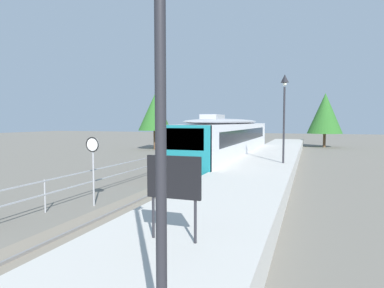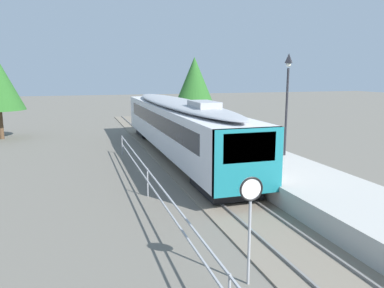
# 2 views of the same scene
# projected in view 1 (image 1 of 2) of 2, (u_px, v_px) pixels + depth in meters

# --- Properties ---
(ground_plane) EXTENTS (160.00, 160.00, 0.00)m
(ground_plane) POSITION_uv_depth(u_px,v_px,m) (163.00, 174.00, 21.70)
(ground_plane) COLOR #6B665B
(track_rails) EXTENTS (3.20, 60.00, 0.14)m
(track_rails) POSITION_uv_depth(u_px,v_px,m) (207.00, 176.00, 20.69)
(track_rails) COLOR slate
(track_rails) RESTS_ON ground
(commuter_train) EXTENTS (2.82, 20.91, 3.74)m
(commuter_train) POSITION_uv_depth(u_px,v_px,m) (230.00, 137.00, 26.50)
(commuter_train) COLOR silver
(commuter_train) RESTS_ON track_rails
(station_platform) EXTENTS (3.90, 60.00, 0.90)m
(station_platform) POSITION_uv_depth(u_px,v_px,m) (259.00, 172.00, 19.57)
(station_platform) COLOR #B7B5AD
(station_platform) RESTS_ON ground
(platform_lamp_near_end) EXTENTS (0.34, 0.34, 5.35)m
(platform_lamp_near_end) POSITION_uv_depth(u_px,v_px,m) (160.00, 3.00, 3.36)
(platform_lamp_near_end) COLOR #232328
(platform_lamp_near_end) RESTS_ON station_platform
(platform_lamp_mid_platform) EXTENTS (0.34, 0.34, 5.35)m
(platform_lamp_mid_platform) POSITION_uv_depth(u_px,v_px,m) (284.00, 102.00, 19.83)
(platform_lamp_mid_platform) COLOR #232328
(platform_lamp_mid_platform) RESTS_ON station_platform
(platform_notice_board) EXTENTS (1.20, 0.08, 1.80)m
(platform_notice_board) POSITION_uv_depth(u_px,v_px,m) (174.00, 180.00, 6.90)
(platform_notice_board) COLOR #232328
(platform_notice_board) RESTS_ON station_platform
(speed_limit_sign) EXTENTS (0.61, 0.10, 2.81)m
(speed_limit_sign) POSITION_uv_depth(u_px,v_px,m) (93.00, 154.00, 13.21)
(speed_limit_sign) COLOR #9EA0A5
(speed_limit_sign) RESTS_ON ground
(carpark_fence) EXTENTS (0.06, 36.06, 1.25)m
(carpark_fence) POSITION_uv_depth(u_px,v_px,m) (45.00, 189.00, 12.34)
(carpark_fence) COLOR #9EA0A5
(carpark_fence) RESTS_ON ground
(tree_behind_carpark) EXTENTS (4.06, 4.06, 6.74)m
(tree_behind_carpark) POSITION_uv_depth(u_px,v_px,m) (155.00, 113.00, 40.34)
(tree_behind_carpark) COLOR brown
(tree_behind_carpark) RESTS_ON ground
(tree_behind_station_far) EXTENTS (4.49, 4.49, 7.20)m
(tree_behind_station_far) POSITION_uv_depth(u_px,v_px,m) (325.00, 113.00, 43.75)
(tree_behind_station_far) COLOR brown
(tree_behind_station_far) RESTS_ON ground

